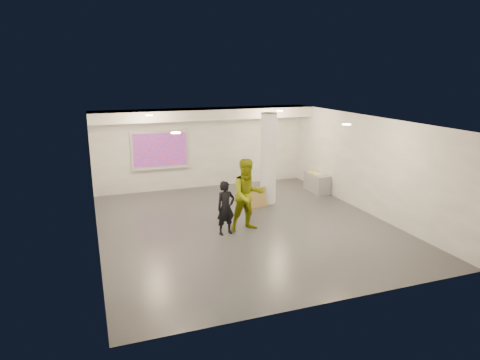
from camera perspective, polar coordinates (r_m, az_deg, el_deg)
name	(u,v)px	position (r m, az deg, el deg)	size (l,w,h in m)	color
floor	(245,225)	(12.34, 0.64, -6.07)	(8.00, 9.00, 0.01)	#393C41
ceiling	(245,121)	(11.63, 0.68, 7.91)	(8.00, 9.00, 0.01)	white
wall_back	(203,148)	(16.10, -4.99, 4.28)	(8.00, 0.01, 3.00)	beige
wall_front	(331,230)	(8.02, 12.07, -6.48)	(8.00, 0.01, 3.00)	beige
wall_left	(94,188)	(11.18, -18.92, -0.98)	(0.01, 9.00, 3.00)	beige
wall_right	(366,164)	(13.78, 16.44, 2.03)	(0.01, 9.00, 3.00)	beige
soffit_band	(206,114)	(15.39, -4.56, 8.79)	(8.00, 1.10, 0.36)	silver
downlight_nw	(149,115)	(13.51, -12.02, 8.43)	(0.22, 0.22, 0.02)	#FFC98C
downlight_ne	(280,111)	(14.78, 5.33, 9.17)	(0.22, 0.22, 0.02)	#FFC98C
downlight_sw	(176,133)	(9.60, -8.57, 6.25)	(0.22, 0.22, 0.02)	#FFC98C
downlight_se	(346,124)	(11.31, 14.01, 7.20)	(0.22, 0.22, 0.02)	#FFC98C
column	(268,159)	(14.07, 3.81, 2.84)	(0.52, 0.52, 3.00)	white
projection_screen	(160,150)	(15.72, -10.60, 3.95)	(2.10, 0.13, 1.42)	silver
credenza	(317,183)	(15.86, 10.21, -0.35)	(0.48, 1.15, 0.67)	gray
papers_stack	(318,174)	(15.69, 10.34, 0.79)	(0.28, 0.35, 0.02)	silver
postit_pad	(314,172)	(15.91, 9.84, 1.01)	(0.21, 0.28, 0.03)	#D6DC10
cardboard_back	(258,198)	(13.82, 2.44, -2.36)	(0.60, 0.05, 0.66)	olive
cardboard_front	(255,198)	(13.95, 2.06, -2.46)	(0.49, 0.05, 0.54)	olive
woman	(226,208)	(11.50, -1.91, -3.74)	(0.54, 0.35, 1.47)	black
man	(248,195)	(11.70, 1.05, -2.02)	(0.98, 0.76, 2.01)	olive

